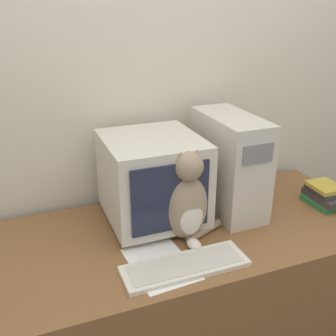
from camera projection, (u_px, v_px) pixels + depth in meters
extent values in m
cube|color=beige|center=(154.00, 95.00, 1.86)|extent=(7.00, 0.05, 2.50)
cube|color=brown|center=(188.00, 300.00, 1.82)|extent=(1.68, 0.74, 0.76)
cube|color=beige|center=(153.00, 216.00, 1.75)|extent=(0.28, 0.25, 0.02)
cube|color=beige|center=(152.00, 177.00, 1.68)|extent=(0.39, 0.42, 0.36)
cube|color=#1E2338|center=(171.00, 198.00, 1.50)|extent=(0.32, 0.01, 0.28)
cube|color=beige|center=(229.00, 163.00, 1.77)|extent=(0.20, 0.43, 0.44)
cube|color=slate|center=(258.00, 154.00, 1.54)|extent=(0.14, 0.01, 0.08)
cube|color=silver|center=(185.00, 266.00, 1.42)|extent=(0.47, 0.16, 0.02)
cube|color=beige|center=(185.00, 264.00, 1.42)|extent=(0.42, 0.12, 0.00)
ellipsoid|color=gray|center=(185.00, 205.00, 1.57)|extent=(0.19, 0.16, 0.29)
ellipsoid|color=beige|center=(191.00, 217.00, 1.52)|extent=(0.10, 0.05, 0.16)
sphere|color=gray|center=(189.00, 166.00, 1.47)|extent=(0.12, 0.12, 0.12)
cone|color=gray|center=(181.00, 156.00, 1.44)|extent=(0.04, 0.04, 0.04)
cone|color=gray|center=(197.00, 154.00, 1.47)|extent=(0.04, 0.04, 0.04)
ellipsoid|color=beige|center=(194.00, 244.00, 1.54)|extent=(0.05, 0.08, 0.04)
cylinder|color=gray|center=(204.00, 231.00, 1.63)|extent=(0.19, 0.11, 0.03)
cube|color=#28703D|center=(324.00, 201.00, 1.88)|extent=(0.16, 0.18, 0.03)
cube|color=#383333|center=(325.00, 196.00, 1.86)|extent=(0.12, 0.20, 0.03)
cube|color=#383333|center=(325.00, 190.00, 1.86)|extent=(0.12, 0.17, 0.02)
cube|color=gold|center=(325.00, 187.00, 1.85)|extent=(0.13, 0.16, 0.02)
cylinder|color=maroon|center=(157.00, 261.00, 1.46)|extent=(0.13, 0.04, 0.01)
cube|color=white|center=(160.00, 264.00, 1.45)|extent=(0.23, 0.31, 0.00)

